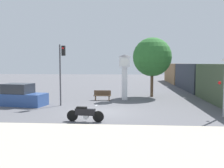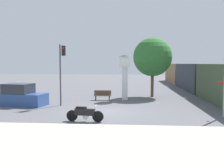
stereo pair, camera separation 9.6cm
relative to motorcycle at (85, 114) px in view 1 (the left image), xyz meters
name	(u,v)px [view 1 (the left image)]	position (x,y,z in m)	size (l,w,h in m)	color
ground_plane	(102,112)	(0.68, 2.91, -0.48)	(120.00, 120.00, 0.00)	#56565B
sidewalk_strip	(84,142)	(0.68, -4.00, -0.43)	(36.00, 6.00, 0.10)	#B2A893
motorcycle	(85,114)	(0.00, 0.00, 0.00)	(2.26, 0.49, 1.00)	black
clock_tower	(125,70)	(2.13, 9.16, 2.37)	(1.19, 1.19, 4.28)	white
freight_train	(194,77)	(11.01, 18.97, 1.22)	(2.80, 35.95, 3.40)	#425138
traffic_light	(62,64)	(-2.89, 5.42, 2.90)	(0.50, 0.35, 4.97)	#47474C
street_tree	(152,57)	(4.90, 11.49, 3.62)	(3.97, 3.97, 6.10)	brown
bench	(102,95)	(0.05, 8.66, 0.01)	(1.60, 0.44, 0.92)	brown
parked_car	(20,96)	(-6.41, 5.30, 0.27)	(4.44, 2.48, 1.80)	#2D4C8C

